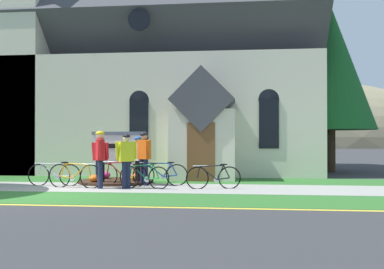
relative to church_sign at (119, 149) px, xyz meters
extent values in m
plane|color=#333335|center=(-1.28, 0.23, -1.15)|extent=(140.00, 140.00, 0.00)
cube|color=#99968E|center=(0.23, -1.72, -1.15)|extent=(32.00, 2.66, 0.01)
cube|color=#2D6628|center=(0.23, -4.23, -1.15)|extent=(32.00, 2.35, 0.01)
cube|color=#2D6628|center=(0.23, 0.89, -1.15)|extent=(24.00, 2.56, 0.01)
cube|color=yellow|center=(0.23, -5.55, -1.15)|extent=(28.00, 0.16, 0.01)
cube|color=beige|center=(0.23, 7.17, 1.34)|extent=(14.61, 10.01, 4.98)
cube|color=#424247|center=(0.23, 7.17, 5.69)|extent=(15.11, 10.19, 10.19)
cube|color=beige|center=(-5.60, 3.65, 4.62)|extent=(2.96, 2.96, 11.55)
cube|color=beige|center=(2.86, 1.37, 0.15)|extent=(2.40, 1.60, 2.60)
cube|color=#424247|center=(2.86, 1.37, 1.80)|extent=(2.40, 1.80, 2.40)
cube|color=brown|center=(2.86, 0.55, -0.10)|extent=(1.00, 0.06, 2.10)
cube|color=black|center=(0.23, 2.14, 0.95)|extent=(0.76, 0.06, 1.90)
cone|color=black|center=(0.23, 2.14, 1.90)|extent=(0.80, 0.06, 0.80)
cube|color=black|center=(5.34, 2.14, 0.95)|extent=(0.76, 0.06, 1.90)
cone|color=black|center=(5.34, 2.14, 1.90)|extent=(0.80, 0.06, 0.80)
cylinder|color=black|center=(0.23, 2.14, 5.14)|extent=(0.90, 0.06, 0.90)
cube|color=slate|center=(-0.75, -0.01, -0.83)|extent=(0.12, 0.12, 0.65)
cube|color=slate|center=(0.75, 0.01, -0.83)|extent=(0.12, 0.12, 0.65)
cube|color=white|center=(0.00, 0.00, 0.00)|extent=(1.79, 0.10, 1.00)
cube|color=slate|center=(0.00, 0.00, 0.56)|extent=(1.91, 0.15, 0.12)
cube|color=black|center=(0.00, -0.04, 0.12)|extent=(1.43, 0.03, 0.16)
cylinder|color=#382319|center=(0.00, -0.31, -1.10)|extent=(2.54, 2.54, 0.10)
ellipsoid|color=gold|center=(0.73, -0.46, -0.93)|extent=(0.36, 0.36, 0.24)
ellipsoid|color=#CC338C|center=(-0.57, 0.30, -0.93)|extent=(0.36, 0.36, 0.24)
ellipsoid|color=orange|center=(-0.52, -1.05, -0.93)|extent=(0.36, 0.36, 0.24)
torus|color=black|center=(1.82, -2.06, -0.82)|extent=(0.69, 0.24, 0.71)
torus|color=black|center=(0.85, -1.77, -0.82)|extent=(0.69, 0.24, 0.71)
cylinder|color=#19723F|center=(1.18, -1.87, -0.67)|extent=(0.54, 0.19, 0.42)
cylinder|color=#19723F|center=(1.29, -1.90, -0.44)|extent=(0.73, 0.25, 0.10)
cylinder|color=#19723F|center=(1.54, -1.98, -0.64)|extent=(0.25, 0.11, 0.47)
cylinder|color=#19723F|center=(1.62, -2.00, -0.84)|extent=(0.40, 0.15, 0.09)
cylinder|color=#19723F|center=(1.73, -2.04, -0.61)|extent=(0.22, 0.10, 0.42)
cylinder|color=#19723F|center=(0.89, -1.78, -0.64)|extent=(0.12, 0.07, 0.35)
ellipsoid|color=black|center=(1.64, -2.01, -0.38)|extent=(0.25, 0.15, 0.05)
cylinder|color=silver|center=(0.93, -1.79, -0.45)|extent=(0.43, 0.16, 0.03)
cylinder|color=silver|center=(1.43, -1.95, -0.87)|extent=(0.18, 0.07, 0.18)
torus|color=black|center=(3.93, -1.67, -0.82)|extent=(0.69, 0.18, 0.70)
torus|color=black|center=(2.97, -1.87, -0.82)|extent=(0.69, 0.18, 0.70)
cylinder|color=black|center=(3.29, -1.80, -0.67)|extent=(0.53, 0.15, 0.43)
cylinder|color=black|center=(3.40, -1.78, -0.46)|extent=(0.72, 0.19, 0.06)
cylinder|color=black|center=(3.65, -1.73, -0.66)|extent=(0.25, 0.09, 0.44)
cylinder|color=black|center=(3.74, -1.71, -0.85)|extent=(0.40, 0.12, 0.09)
cylinder|color=black|center=(3.84, -1.68, -0.63)|extent=(0.21, 0.08, 0.39)
cylinder|color=black|center=(3.01, -1.87, -0.65)|extent=(0.12, 0.06, 0.36)
ellipsoid|color=black|center=(3.76, -1.70, -0.41)|extent=(0.25, 0.13, 0.05)
cylinder|color=silver|center=(3.04, -1.86, -0.45)|extent=(0.44, 0.12, 0.03)
cylinder|color=silver|center=(3.54, -1.75, -0.87)|extent=(0.18, 0.06, 0.18)
torus|color=black|center=(0.97, -1.44, -0.79)|extent=(0.75, 0.15, 0.75)
torus|color=black|center=(-0.03, -1.28, -0.79)|extent=(0.75, 0.15, 0.75)
cylinder|color=#A51E19|center=(0.31, -1.33, -0.62)|extent=(0.55, 0.12, 0.48)
cylinder|color=#A51E19|center=(0.42, -1.35, -0.39)|extent=(0.74, 0.15, 0.04)
cylinder|color=#A51E19|center=(0.68, -1.39, -0.62)|extent=(0.26, 0.08, 0.48)
cylinder|color=#A51E19|center=(0.77, -1.40, -0.82)|extent=(0.41, 0.10, 0.09)
cylinder|color=#A51E19|center=(0.88, -1.42, -0.59)|extent=(0.22, 0.07, 0.42)
cylinder|color=#A51E19|center=(0.01, -1.28, -0.59)|extent=(0.12, 0.05, 0.41)
ellipsoid|color=black|center=(0.79, -1.41, -0.36)|extent=(0.25, 0.12, 0.05)
cylinder|color=silver|center=(0.05, -1.29, -0.37)|extent=(0.44, 0.10, 0.03)
cylinder|color=silver|center=(0.57, -1.37, -0.85)|extent=(0.18, 0.05, 0.18)
torus|color=black|center=(2.20, -0.93, -0.81)|extent=(0.71, 0.14, 0.71)
torus|color=black|center=(1.14, -1.08, -0.81)|extent=(0.71, 0.14, 0.71)
cylinder|color=#194CA5|center=(1.50, -1.03, -0.64)|extent=(0.58, 0.12, 0.47)
cylinder|color=#194CA5|center=(1.62, -1.01, -0.43)|extent=(0.80, 0.15, 0.04)
cylinder|color=#194CA5|center=(1.89, -0.97, -0.65)|extent=(0.27, 0.07, 0.45)
cylinder|color=#194CA5|center=(1.99, -0.96, -0.84)|extent=(0.44, 0.10, 0.09)
cylinder|color=#194CA5|center=(2.11, -0.94, -0.62)|extent=(0.23, 0.07, 0.40)
cylinder|color=#194CA5|center=(1.18, -1.08, -0.62)|extent=(0.13, 0.05, 0.40)
ellipsoid|color=black|center=(2.01, -0.95, -0.40)|extent=(0.25, 0.11, 0.05)
cylinder|color=silver|center=(1.22, -1.07, -0.40)|extent=(0.44, 0.09, 0.03)
cylinder|color=silver|center=(1.78, -0.99, -0.86)|extent=(0.18, 0.05, 0.18)
torus|color=black|center=(-1.36, -1.89, -0.79)|extent=(0.75, 0.15, 0.75)
torus|color=black|center=(-0.29, -2.06, -0.79)|extent=(0.75, 0.15, 0.75)
cylinder|color=orange|center=(-0.65, -2.00, -0.64)|extent=(0.58, 0.13, 0.45)
cylinder|color=orange|center=(-0.77, -1.98, -0.41)|extent=(0.80, 0.16, 0.07)
cylinder|color=orange|center=(-1.05, -1.94, -0.62)|extent=(0.27, 0.08, 0.47)
cylinder|color=orange|center=(-1.14, -1.93, -0.82)|extent=(0.44, 0.10, 0.09)
cylinder|color=orange|center=(-1.26, -1.91, -0.59)|extent=(0.23, 0.07, 0.42)
cylinder|color=orange|center=(-0.33, -2.05, -0.61)|extent=(0.13, 0.05, 0.37)
ellipsoid|color=black|center=(-1.16, -1.92, -0.36)|extent=(0.25, 0.12, 0.05)
cylinder|color=silver|center=(-0.37, -2.05, -0.41)|extent=(0.44, 0.10, 0.03)
cylinder|color=silver|center=(-0.93, -1.96, -0.85)|extent=(0.18, 0.05, 0.18)
torus|color=black|center=(-1.20, -1.45, -0.81)|extent=(0.72, 0.05, 0.72)
torus|color=black|center=(-2.24, -1.47, -0.81)|extent=(0.72, 0.05, 0.72)
cylinder|color=#B7B7BC|center=(-1.89, -1.46, -0.66)|extent=(0.57, 0.05, 0.44)
cylinder|color=#B7B7BC|center=(-1.77, -1.46, -0.44)|extent=(0.78, 0.05, 0.06)
cylinder|color=#B7B7BC|center=(-1.50, -1.45, -0.64)|extent=(0.26, 0.04, 0.45)
cylinder|color=#B7B7BC|center=(-1.41, -1.45, -0.83)|extent=(0.42, 0.04, 0.09)
cylinder|color=#B7B7BC|center=(-1.29, -1.45, -0.62)|extent=(0.22, 0.04, 0.40)
cylinder|color=#B7B7BC|center=(-2.20, -1.47, -0.63)|extent=(0.12, 0.04, 0.37)
ellipsoid|color=black|center=(-1.39, -1.45, -0.39)|extent=(0.24, 0.08, 0.05)
cylinder|color=silver|center=(-2.16, -1.47, -0.43)|extent=(0.44, 0.04, 0.03)
cylinder|color=silver|center=(-1.62, -1.45, -0.86)|extent=(0.18, 0.02, 0.18)
cylinder|color=#191E38|center=(-0.04, -1.99, -0.72)|extent=(0.15, 0.15, 0.87)
cylinder|color=#191E38|center=(0.04, -2.14, -0.72)|extent=(0.15, 0.15, 0.87)
cube|color=red|center=(0.00, -2.06, 0.04)|extent=(0.40, 0.53, 0.63)
sphere|color=beige|center=(0.00, -2.06, 0.47)|extent=(0.22, 0.22, 0.22)
ellipsoid|color=gold|center=(0.00, -2.06, 0.53)|extent=(0.36, 0.34, 0.16)
cylinder|color=red|center=(-0.10, -1.78, 0.07)|extent=(0.09, 0.11, 0.57)
cylinder|color=red|center=(0.10, -2.34, 0.07)|extent=(0.09, 0.21, 0.58)
cylinder|color=black|center=(-0.26, -1.02, -0.75)|extent=(0.15, 0.15, 0.81)
cylinder|color=black|center=(-0.41, -0.99, -0.75)|extent=(0.15, 0.15, 0.81)
cube|color=red|center=(-0.33, -1.01, -0.05)|extent=(0.48, 0.28, 0.59)
sphere|color=#936B51|center=(-0.33, -1.01, 0.35)|extent=(0.21, 0.21, 0.21)
ellipsoid|color=red|center=(-0.33, -1.01, 0.41)|extent=(0.26, 0.30, 0.15)
cylinder|color=red|center=(-0.07, -1.10, -0.02)|extent=(0.09, 0.13, 0.54)
cylinder|color=red|center=(-0.60, -0.92, -0.02)|extent=(0.09, 0.20, 0.54)
cylinder|color=black|center=(0.82, -0.62, -0.76)|extent=(0.15, 0.15, 0.79)
cylinder|color=black|center=(0.91, -0.74, -0.76)|extent=(0.15, 0.15, 0.79)
cube|color=silver|center=(0.87, -0.68, -0.07)|extent=(0.43, 0.47, 0.58)
sphere|color=#936B51|center=(0.87, -0.68, 0.32)|extent=(0.20, 0.20, 0.20)
ellipsoid|color=#1E59B2|center=(0.87, -0.68, 0.38)|extent=(0.33, 0.33, 0.14)
cylinder|color=silver|center=(0.73, -0.44, -0.04)|extent=(0.09, 0.18, 0.53)
cylinder|color=silver|center=(1.01, -0.92, -0.04)|extent=(0.09, 0.15, 0.53)
cylinder|color=#191E38|center=(0.85, -1.98, -0.74)|extent=(0.15, 0.15, 0.83)
cylinder|color=#191E38|center=(0.76, -2.06, -0.74)|extent=(0.15, 0.15, 0.83)
cube|color=yellow|center=(0.81, -2.02, -0.02)|extent=(0.49, 0.45, 0.60)
sphere|color=beige|center=(0.81, -2.02, 0.39)|extent=(0.21, 0.21, 0.21)
ellipsoid|color=black|center=(0.81, -2.02, 0.45)|extent=(0.34, 0.35, 0.15)
cylinder|color=yellow|center=(1.05, -1.87, 0.01)|extent=(0.09, 0.11, 0.55)
cylinder|color=yellow|center=(0.56, -2.17, 0.01)|extent=(0.09, 0.19, 0.55)
cylinder|color=#191E38|center=(1.07, -0.99, -0.72)|extent=(0.15, 0.15, 0.86)
cylinder|color=#191E38|center=(1.22, -1.11, -0.72)|extent=(0.15, 0.15, 0.86)
cube|color=#E55914|center=(1.14, -1.05, 0.02)|extent=(0.50, 0.47, 0.63)
sphere|color=tan|center=(1.14, -1.05, 0.45)|extent=(0.22, 0.22, 0.22)
ellipsoid|color=black|center=(1.14, -1.05, 0.51)|extent=(0.36, 0.36, 0.16)
cylinder|color=#E55914|center=(0.95, -0.83, 0.05)|extent=(0.09, 0.14, 0.57)
cylinder|color=#E55914|center=(1.34, -1.27, 0.05)|extent=(0.09, 0.25, 0.57)
cylinder|color=#3D2D1E|center=(8.39, 5.84, -0.18)|extent=(0.38, 0.38, 1.94)
cone|color=#195623|center=(8.39, 5.84, 3.66)|extent=(4.05, 4.05, 5.74)
ellipsoid|color=#847A5B|center=(7.42, 76.66, -1.15)|extent=(83.72, 41.05, 27.58)
camera|label=1|loc=(4.30, -15.31, 0.36)|focal=41.86mm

